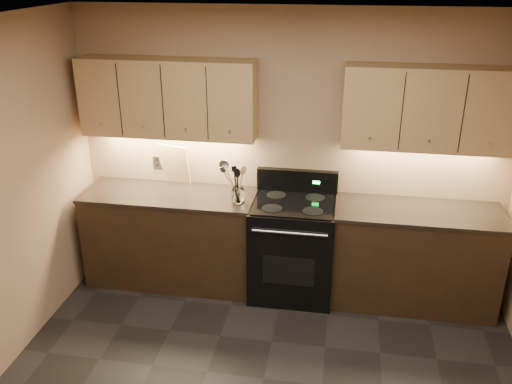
% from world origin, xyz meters
% --- Properties ---
extents(ceiling, '(4.00, 4.00, 0.00)m').
position_xyz_m(ceiling, '(0.00, 0.00, 2.60)').
color(ceiling, silver).
rests_on(ceiling, wall_back).
extents(wall_back, '(4.00, 0.04, 2.60)m').
position_xyz_m(wall_back, '(0.00, 2.00, 1.30)').
color(wall_back, tan).
rests_on(wall_back, ground).
extents(counter_left, '(1.62, 0.62, 0.93)m').
position_xyz_m(counter_left, '(-1.10, 1.70, 0.47)').
color(counter_left, black).
rests_on(counter_left, ground).
extents(counter_right, '(1.46, 0.62, 0.93)m').
position_xyz_m(counter_right, '(1.18, 1.70, 0.47)').
color(counter_right, black).
rests_on(counter_right, ground).
extents(stove, '(0.76, 0.68, 1.14)m').
position_xyz_m(stove, '(0.08, 1.68, 0.48)').
color(stove, black).
rests_on(stove, ground).
extents(upper_cab_left, '(1.60, 0.30, 0.70)m').
position_xyz_m(upper_cab_left, '(-1.10, 1.85, 1.80)').
color(upper_cab_left, tan).
rests_on(upper_cab_left, wall_back).
extents(upper_cab_right, '(1.44, 0.30, 0.70)m').
position_xyz_m(upper_cab_right, '(1.18, 1.85, 1.80)').
color(upper_cab_right, tan).
rests_on(upper_cab_right, wall_back).
extents(outlet_plate, '(0.08, 0.01, 0.12)m').
position_xyz_m(outlet_plate, '(-1.30, 1.99, 1.12)').
color(outlet_plate, '#B2B5BA').
rests_on(outlet_plate, wall_back).
extents(utensil_crock, '(0.14, 0.14, 0.14)m').
position_xyz_m(utensil_crock, '(-0.42, 1.61, 1.00)').
color(utensil_crock, white).
rests_on(utensil_crock, counter_left).
extents(cutting_board, '(0.32, 0.16, 0.39)m').
position_xyz_m(cutting_board, '(-1.12, 1.96, 1.13)').
color(cutting_board, tan).
rests_on(cutting_board, counter_left).
extents(wooden_spoon, '(0.13, 0.12, 0.33)m').
position_xyz_m(wooden_spoon, '(-0.44, 1.59, 1.11)').
color(wooden_spoon, tan).
rests_on(wooden_spoon, utensil_crock).
extents(black_spoon, '(0.07, 0.10, 0.31)m').
position_xyz_m(black_spoon, '(-0.42, 1.62, 1.10)').
color(black_spoon, black).
rests_on(black_spoon, utensil_crock).
extents(black_turner, '(0.13, 0.11, 0.35)m').
position_xyz_m(black_turner, '(-0.42, 1.60, 1.12)').
color(black_turner, black).
rests_on(black_turner, utensil_crock).
extents(steel_spatula, '(0.25, 0.14, 0.39)m').
position_xyz_m(steel_spatula, '(-0.40, 1.62, 1.13)').
color(steel_spatula, silver).
rests_on(steel_spatula, utensil_crock).
extents(steel_skimmer, '(0.24, 0.11, 0.39)m').
position_xyz_m(steel_skimmer, '(-0.40, 1.61, 1.14)').
color(steel_skimmer, silver).
rests_on(steel_skimmer, utensil_crock).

